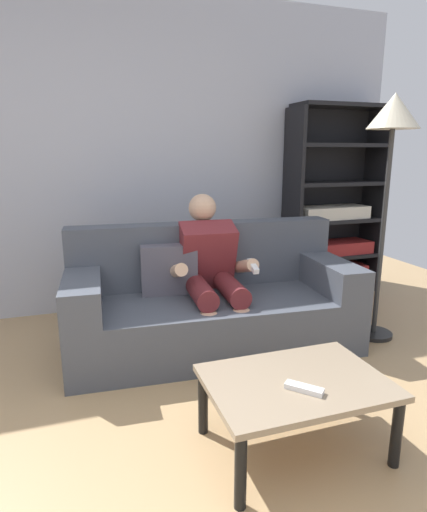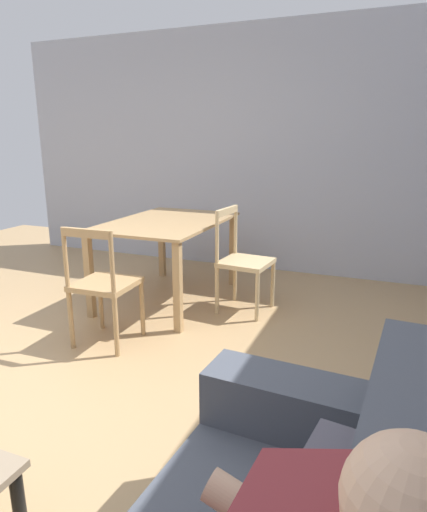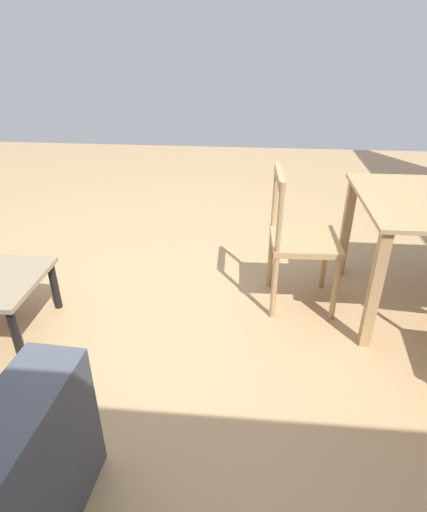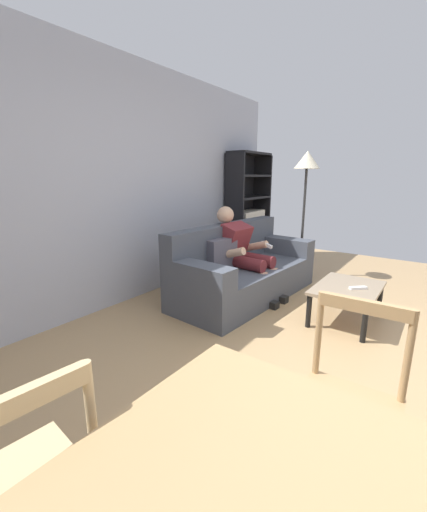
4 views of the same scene
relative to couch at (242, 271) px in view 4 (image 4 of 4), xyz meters
name	(u,v)px [view 4 (image 4 of 4)]	position (x,y,z in m)	size (l,w,h in m)	color
ground_plane	(361,393)	(-1.11, -1.64, -0.32)	(8.53, 8.53, 0.00)	tan
wall_back	(103,185)	(-1.11, 1.08, 1.04)	(6.53, 0.12, 2.72)	#B2B7C6
couch	(242,271)	(0.00, 0.00, 0.00)	(2.07, 0.98, 0.87)	#474C56
person_lounging	(242,252)	(0.01, 0.01, 0.24)	(0.61, 0.95, 1.09)	maroon
coffee_table	(347,291)	(0.02, -1.24, 0.00)	(0.83, 0.58, 0.37)	gray
tv_remote	(358,288)	(0.00, -1.34, 0.06)	(0.05, 0.17, 0.02)	white
bookshelf	(247,221)	(1.56, 0.84, 0.38)	(0.96, 0.36, 1.83)	black
dining_chair_near_wall	(18,499)	(-2.97, -0.97, 0.13)	(0.46, 0.46, 0.92)	#D1B27F
dining_chair_facing_couch	(347,408)	(-1.94, -1.71, 0.14)	(0.43, 0.43, 0.91)	tan
floor_lamp	(306,172)	(1.25, -0.27, 1.19)	(0.36, 0.36, 1.79)	black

